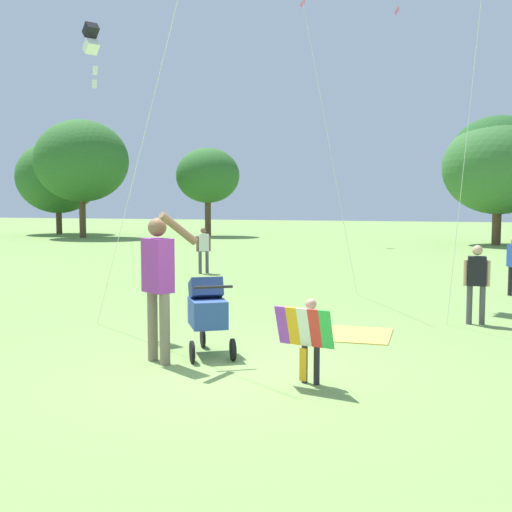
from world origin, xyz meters
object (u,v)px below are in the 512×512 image
at_px(person_sitting_far, 203,246).
at_px(person_back_turned, 152,256).
at_px(picnic_blanket, 348,334).
at_px(stroller, 207,309).
at_px(child_with_butterfly_kite, 309,333).
at_px(person_couple_left, 477,278).
at_px(person_adult_flyer, 158,276).
at_px(kite_adult_black, 92,43).

distance_m(person_sitting_far, person_back_turned, 2.10).
bearing_deg(person_sitting_far, person_back_turned, -105.95).
bearing_deg(picnic_blanket, stroller, -131.24).
bearing_deg(person_back_turned, stroller, -57.39).
distance_m(child_with_butterfly_kite, person_back_turned, 9.55).
bearing_deg(stroller, person_back_turned, 122.61).
distance_m(stroller, picnic_blanket, 2.46).
height_order(child_with_butterfly_kite, person_couple_left, person_couple_left).
bearing_deg(person_back_turned, person_sitting_far, 74.05).
bearing_deg(person_adult_flyer, person_sitting_far, 109.42).
bearing_deg(child_with_butterfly_kite, person_couple_left, 66.18).
relative_size(kite_adult_black, person_sitting_far, 3.74).
distance_m(person_adult_flyer, person_back_turned, 8.17).
xyz_separation_m(child_with_butterfly_kite, stroller, (-1.59, 0.94, 0.03)).
xyz_separation_m(kite_adult_black, picnic_blanket, (4.07, 0.45, -4.52)).
relative_size(person_adult_flyer, stroller, 1.76).
bearing_deg(person_sitting_far, kite_adult_black, -80.92).
bearing_deg(person_adult_flyer, child_with_butterfly_kite, -10.10).
height_order(person_couple_left, picnic_blanket, person_couple_left).
distance_m(person_adult_flyer, kite_adult_black, 4.46).
bearing_deg(person_couple_left, kite_adult_black, -162.35).
relative_size(child_with_butterfly_kite, person_adult_flyer, 0.50).
height_order(child_with_butterfly_kite, picnic_blanket, child_with_butterfly_kite).
distance_m(kite_adult_black, person_back_turned, 6.79).
height_order(child_with_butterfly_kite, person_sitting_far, person_sitting_far).
height_order(person_sitting_far, picnic_blanket, person_sitting_far).
relative_size(child_with_butterfly_kite, person_couple_left, 0.73).
relative_size(stroller, kite_adult_black, 0.22).
relative_size(kite_adult_black, picnic_blanket, 3.82).
height_order(person_adult_flyer, person_couple_left, person_adult_flyer).
distance_m(child_with_butterfly_kite, kite_adult_black, 6.13).
distance_m(stroller, person_sitting_far, 9.39).
relative_size(person_adult_flyer, person_back_turned, 1.74).
height_order(person_back_turned, picnic_blanket, person_back_turned).
bearing_deg(kite_adult_black, person_back_turned, 108.25).
bearing_deg(child_with_butterfly_kite, kite_adult_black, 150.85).
relative_size(stroller, picnic_blanket, 0.85).
bearing_deg(child_with_butterfly_kite, stroller, 149.48).
height_order(stroller, picnic_blanket, stroller).
distance_m(person_adult_flyer, person_couple_left, 5.42).
height_order(kite_adult_black, person_couple_left, kite_adult_black).
distance_m(child_with_butterfly_kite, person_couple_left, 4.56).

